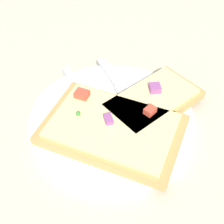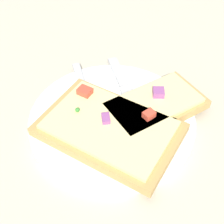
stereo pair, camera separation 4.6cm
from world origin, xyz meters
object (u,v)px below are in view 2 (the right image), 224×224
object	(u,v)px
plate	(112,119)
fork	(93,113)
knife	(127,91)
pizza_slice_corner	(154,106)
pizza_slice_main	(109,128)

from	to	relation	value
plate	fork	size ratio (longest dim) A/B	1.18
knife	pizza_slice_corner	xyz separation A→B (m)	(0.06, 0.00, 0.01)
fork	pizza_slice_corner	size ratio (longest dim) A/B	1.29
fork	pizza_slice_main	distance (m)	0.04
knife	pizza_slice_main	size ratio (longest dim) A/B	0.88
pizza_slice_corner	pizza_slice_main	bearing A→B (deg)	1.44
plate	knife	xyz separation A→B (m)	(-0.03, 0.05, 0.01)
fork	pizza_slice_main	size ratio (longest dim) A/B	0.95
plate	fork	world-z (taller)	fork
pizza_slice_main	pizza_slice_corner	distance (m)	0.08
plate	pizza_slice_main	distance (m)	0.03
knife	pizza_slice_main	bearing A→B (deg)	-34.00
pizza_slice_main	pizza_slice_corner	xyz separation A→B (m)	(0.01, 0.08, 0.00)
fork	knife	world-z (taller)	knife
pizza_slice_corner	fork	bearing A→B (deg)	-27.46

